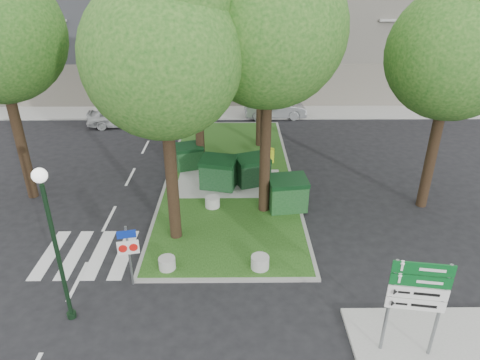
{
  "coord_description": "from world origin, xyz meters",
  "views": [
    {
      "loc": [
        0.84,
        -11.39,
        9.38
      ],
      "look_at": [
        0.98,
        3.54,
        2.0
      ],
      "focal_mm": 32.0,
      "sensor_mm": 36.0,
      "label": 1
    }
  ],
  "objects_px": {
    "tree_median_mid": "(197,28)",
    "bollard_left": "(167,263)",
    "street_lamp": "(52,230)",
    "car_white": "(121,116)",
    "tree_median_near_left": "(164,42)",
    "dumpster_d": "(287,194)",
    "bollard_right": "(260,262)",
    "dumpster_a": "(189,156)",
    "dumpster_c": "(252,170)",
    "bollard_mid": "(212,202)",
    "traffic_sign_pole": "(128,248)",
    "dumpster_b": "(218,173)",
    "directional_sign": "(417,294)",
    "tree_street_right": "(458,41)",
    "tree_median_near_right": "(271,13)",
    "litter_bin": "(270,156)",
    "car_silver": "(275,108)"
  },
  "relations": [
    {
      "from": "bollard_left",
      "to": "bollard_right",
      "type": "relative_size",
      "value": 0.92
    },
    {
      "from": "dumpster_c",
      "to": "litter_bin",
      "type": "relative_size",
      "value": 2.41
    },
    {
      "from": "directional_sign",
      "to": "dumpster_d",
      "type": "bearing_deg",
      "value": 115.98
    },
    {
      "from": "tree_median_mid",
      "to": "bollard_mid",
      "type": "height_order",
      "value": "tree_median_mid"
    },
    {
      "from": "bollard_mid",
      "to": "bollard_left",
      "type": "bearing_deg",
      "value": -107.66
    },
    {
      "from": "dumpster_d",
      "to": "bollard_mid",
      "type": "bearing_deg",
      "value": 168.53
    },
    {
      "from": "tree_median_mid",
      "to": "bollard_left",
      "type": "relative_size",
      "value": 17.21
    },
    {
      "from": "tree_median_near_left",
      "to": "dumpster_a",
      "type": "bearing_deg",
      "value": 91.71
    },
    {
      "from": "bollard_mid",
      "to": "litter_bin",
      "type": "distance_m",
      "value": 5.51
    },
    {
      "from": "tree_median_near_left",
      "to": "dumpster_a",
      "type": "height_order",
      "value": "tree_median_near_left"
    },
    {
      "from": "dumpster_c",
      "to": "bollard_mid",
      "type": "height_order",
      "value": "dumpster_c"
    },
    {
      "from": "bollard_right",
      "to": "litter_bin",
      "type": "bearing_deg",
      "value": 83.68
    },
    {
      "from": "tree_median_near_left",
      "to": "street_lamp",
      "type": "xyz_separation_m",
      "value": [
        -2.71,
        -4.22,
        -4.22
      ]
    },
    {
      "from": "litter_bin",
      "to": "traffic_sign_pole",
      "type": "distance_m",
      "value": 11.03
    },
    {
      "from": "bollard_right",
      "to": "bollard_left",
      "type": "bearing_deg",
      "value": -179.93
    },
    {
      "from": "bollard_right",
      "to": "traffic_sign_pole",
      "type": "distance_m",
      "value": 4.43
    },
    {
      "from": "dumpster_d",
      "to": "bollard_right",
      "type": "distance_m",
      "value": 4.31
    },
    {
      "from": "car_white",
      "to": "tree_median_near_left",
      "type": "bearing_deg",
      "value": -163.46
    },
    {
      "from": "tree_median_mid",
      "to": "street_lamp",
      "type": "xyz_separation_m",
      "value": [
        -3.21,
        -10.72,
        -3.89
      ]
    },
    {
      "from": "tree_median_near_right",
      "to": "traffic_sign_pole",
      "type": "xyz_separation_m",
      "value": [
        -4.68,
        -4.75,
        -6.54
      ]
    },
    {
      "from": "street_lamp",
      "to": "traffic_sign_pole",
      "type": "distance_m",
      "value": 2.68
    },
    {
      "from": "dumpster_b",
      "to": "traffic_sign_pole",
      "type": "height_order",
      "value": "traffic_sign_pole"
    },
    {
      "from": "dumpster_c",
      "to": "litter_bin",
      "type": "xyz_separation_m",
      "value": [
        1.03,
        2.5,
        -0.31
      ]
    },
    {
      "from": "bollard_left",
      "to": "tree_street_right",
      "type": "bearing_deg",
      "value": 23.19
    },
    {
      "from": "dumpster_d",
      "to": "street_lamp",
      "type": "height_order",
      "value": "street_lamp"
    },
    {
      "from": "tree_median_near_right",
      "to": "bollard_left",
      "type": "bearing_deg",
      "value": -131.91
    },
    {
      "from": "bollard_mid",
      "to": "traffic_sign_pole",
      "type": "bearing_deg",
      "value": -115.85
    },
    {
      "from": "dumpster_a",
      "to": "car_silver",
      "type": "height_order",
      "value": "dumpster_a"
    },
    {
      "from": "tree_median_mid",
      "to": "tree_street_right",
      "type": "height_order",
      "value": "tree_street_right"
    },
    {
      "from": "dumpster_a",
      "to": "bollard_right",
      "type": "height_order",
      "value": "dumpster_a"
    },
    {
      "from": "traffic_sign_pole",
      "to": "car_silver",
      "type": "height_order",
      "value": "traffic_sign_pole"
    },
    {
      "from": "tree_median_near_right",
      "to": "directional_sign",
      "type": "height_order",
      "value": "tree_median_near_right"
    },
    {
      "from": "dumpster_a",
      "to": "dumpster_d",
      "type": "relative_size",
      "value": 0.94
    },
    {
      "from": "dumpster_b",
      "to": "street_lamp",
      "type": "xyz_separation_m",
      "value": [
        -4.12,
        -8.28,
        2.25
      ]
    },
    {
      "from": "tree_median_near_left",
      "to": "traffic_sign_pole",
      "type": "bearing_deg",
      "value": -113.29
    },
    {
      "from": "bollard_right",
      "to": "street_lamp",
      "type": "xyz_separation_m",
      "value": [
        -5.76,
        -2.16,
        2.75
      ]
    },
    {
      "from": "dumpster_a",
      "to": "dumpster_c",
      "type": "xyz_separation_m",
      "value": [
        3.2,
        -1.84,
        0.07
      ]
    },
    {
      "from": "bollard_right",
      "to": "directional_sign",
      "type": "distance_m",
      "value": 5.47
    },
    {
      "from": "street_lamp",
      "to": "car_white",
      "type": "relative_size",
      "value": 1.16
    },
    {
      "from": "bollard_left",
      "to": "car_white",
      "type": "height_order",
      "value": "car_white"
    },
    {
      "from": "litter_bin",
      "to": "car_silver",
      "type": "xyz_separation_m",
      "value": [
        0.93,
        7.95,
        0.2
      ]
    },
    {
      "from": "dumpster_d",
      "to": "directional_sign",
      "type": "xyz_separation_m",
      "value": [
        2.36,
        -7.68,
        1.24
      ]
    },
    {
      "from": "tree_median_near_right",
      "to": "tree_street_right",
      "type": "bearing_deg",
      "value": 4.09
    },
    {
      "from": "dumpster_a",
      "to": "street_lamp",
      "type": "distance_m",
      "value": 11.03
    },
    {
      "from": "bollard_right",
      "to": "dumpster_a",
      "type": "bearing_deg",
      "value": 111.26
    },
    {
      "from": "dumpster_a",
      "to": "dumpster_c",
      "type": "height_order",
      "value": "dumpster_c"
    },
    {
      "from": "bollard_mid",
      "to": "traffic_sign_pole",
      "type": "relative_size",
      "value": 0.28
    },
    {
      "from": "tree_street_right",
      "to": "litter_bin",
      "type": "relative_size",
      "value": 13.27
    },
    {
      "from": "bollard_mid",
      "to": "car_white",
      "type": "xyz_separation_m",
      "value": [
        -6.58,
        11.0,
        0.38
      ]
    },
    {
      "from": "tree_median_near_left",
      "to": "dumpster_d",
      "type": "distance_m",
      "value": 8.09
    }
  ]
}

